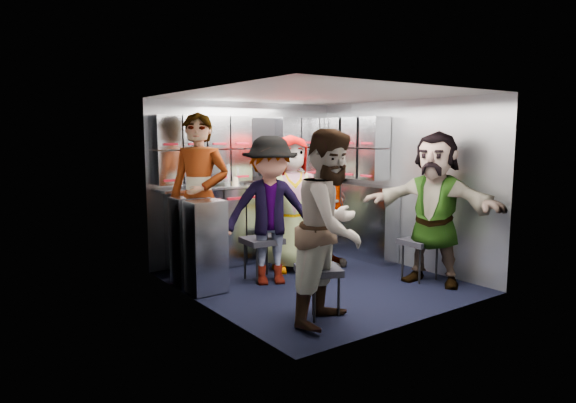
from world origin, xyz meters
TOP-DOWN VIEW (x-y plane):
  - floor at (0.00, 0.00)m, footprint 3.00×3.00m
  - wall_back at (0.00, 1.50)m, footprint 2.80×0.04m
  - wall_left at (-1.40, 0.00)m, footprint 0.04×3.00m
  - wall_right at (1.40, 0.00)m, footprint 0.04×3.00m
  - ceiling at (0.00, 0.00)m, footprint 2.80×3.00m
  - cart_bank_back at (0.00, 1.29)m, footprint 2.68×0.38m
  - cart_bank_left at (-1.19, 0.56)m, footprint 0.38×0.76m
  - counter at (0.00, 1.29)m, footprint 2.68×0.42m
  - locker_bank_back at (0.00, 1.35)m, footprint 2.68×0.28m
  - locker_bank_right at (1.25, 0.70)m, footprint 0.28×1.00m
  - right_cabinet at (1.25, 0.60)m, footprint 0.28×1.20m
  - coffee_niche at (0.18, 1.41)m, footprint 0.46×0.16m
  - red_latch_strip at (0.00, 1.09)m, footprint 2.60×0.02m
  - jump_seat_near_left at (-0.67, -0.86)m, footprint 0.51×0.50m
  - jump_seat_mid_left at (-0.44, 0.45)m, footprint 0.44×0.42m
  - jump_seat_center at (0.10, 0.79)m, footprint 0.43×0.42m
  - jump_seat_mid_right at (0.52, 0.57)m, footprint 0.34×0.32m
  - jump_seat_near_right at (1.05, -0.61)m, footprint 0.41×0.39m
  - attendant_standing at (-1.05, 0.79)m, footprint 0.80×0.83m
  - attendant_arc_a at (-0.67, -1.04)m, footprint 1.04×0.95m
  - attendant_arc_b at (-0.44, 0.27)m, footprint 1.23×1.00m
  - attendant_arc_c at (0.10, 0.61)m, footprint 0.95×0.79m
  - attendant_arc_d at (0.52, 0.39)m, footprint 1.05×0.82m
  - attendant_arc_e at (1.05, -0.79)m, footprint 1.03×1.66m
  - bottle_left at (-0.30, 1.24)m, footprint 0.07×0.07m
  - bottle_mid at (-0.44, 1.24)m, footprint 0.07×0.07m
  - bottle_right at (0.72, 1.24)m, footprint 0.07×0.07m
  - cup_left at (-0.34, 1.23)m, footprint 0.08×0.08m
  - cup_right at (0.44, 1.23)m, footprint 0.09×0.09m

SIDE VIEW (x-z plane):
  - floor at x=0.00m, z-range 0.00..0.00m
  - jump_seat_mid_right at x=0.52m, z-range 0.15..0.55m
  - jump_seat_center at x=0.10m, z-range 0.16..0.57m
  - jump_seat_near_left at x=-0.67m, z-range 0.18..0.64m
  - jump_seat_near_right at x=1.05m, z-range 0.18..0.65m
  - jump_seat_mid_left at x=-0.44m, z-range 0.19..0.68m
  - cart_bank_back at x=0.00m, z-range 0.00..0.99m
  - cart_bank_left at x=-1.19m, z-range 0.00..0.99m
  - right_cabinet at x=1.25m, z-range 0.00..1.00m
  - attendant_arc_b at x=-0.44m, z-range 0.00..1.66m
  - attendant_arc_c at x=0.10m, z-range 0.00..1.67m
  - attendant_arc_d at x=0.52m, z-range 0.00..1.67m
  - attendant_arc_e at x=1.05m, z-range 0.00..1.71m
  - attendant_arc_a at x=-0.67m, z-range 0.00..1.73m
  - red_latch_strip at x=0.00m, z-range 0.86..0.90m
  - attendant_standing at x=-1.05m, z-range 0.00..1.92m
  - counter at x=0.00m, z-range 1.00..1.03m
  - wall_back at x=0.00m, z-range 0.00..2.10m
  - wall_left at x=-1.40m, z-range 0.00..2.10m
  - wall_right at x=1.40m, z-range 0.00..2.10m
  - cup_right at x=0.44m, z-range 1.03..1.13m
  - cup_left at x=-0.34m, z-range 1.03..1.14m
  - bottle_right at x=0.72m, z-range 1.03..1.26m
  - bottle_left at x=-0.30m, z-range 1.03..1.26m
  - bottle_mid at x=-0.44m, z-range 1.03..1.30m
  - coffee_niche at x=0.18m, z-range 1.05..1.89m
  - locker_bank_back at x=0.00m, z-range 1.08..1.90m
  - locker_bank_right at x=1.25m, z-range 1.08..1.90m
  - ceiling at x=0.00m, z-range 2.09..2.11m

